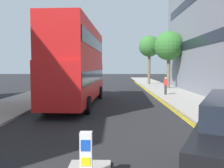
% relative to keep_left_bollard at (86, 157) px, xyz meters
% --- Properties ---
extents(sidewalk_right, '(4.00, 80.00, 0.14)m').
position_rel_keep_left_bollard_xyz_m(sidewalk_right, '(6.50, 12.16, -0.54)').
color(sidewalk_right, '#9E9991').
rests_on(sidewalk_right, ground).
extents(sidewalk_left, '(4.00, 80.00, 0.14)m').
position_rel_keep_left_bollard_xyz_m(sidewalk_left, '(-6.50, 12.16, -0.54)').
color(sidewalk_left, '#9E9991').
rests_on(sidewalk_left, ground).
extents(kerb_line_outer, '(0.10, 56.00, 0.01)m').
position_rel_keep_left_bollard_xyz_m(kerb_line_outer, '(4.40, 10.16, -0.60)').
color(kerb_line_outer, yellow).
rests_on(kerb_line_outer, ground).
extents(kerb_line_inner, '(0.10, 56.00, 0.01)m').
position_rel_keep_left_bollard_xyz_m(kerb_line_inner, '(4.24, 10.16, -0.60)').
color(kerb_line_inner, yellow).
rests_on(kerb_line_inner, ground).
extents(keep_left_bollard, '(0.36, 0.28, 1.11)m').
position_rel_keep_left_bollard_xyz_m(keep_left_bollard, '(0.00, 0.00, 0.00)').
color(keep_left_bollard, silver).
rests_on(keep_left_bollard, traffic_island).
extents(double_decker_bus_away, '(3.12, 10.89, 5.64)m').
position_rel_keep_left_bollard_xyz_m(double_decker_bus_away, '(-2.01, 11.41, 2.42)').
color(double_decker_bus_away, red).
rests_on(double_decker_bus_away, ground).
extents(pedestrian_far, '(0.34, 0.22, 1.62)m').
position_rel_keep_left_bollard_xyz_m(pedestrian_far, '(5.39, 16.54, 0.38)').
color(pedestrian_far, '#2D2D38').
rests_on(pedestrian_far, sidewalk_right).
extents(street_tree_near, '(3.15, 3.15, 7.25)m').
position_rel_keep_left_bollard_xyz_m(street_tree_near, '(5.76, 29.98, 5.13)').
color(street_tree_near, '#6B6047').
rests_on(street_tree_near, sidewalk_right).
extents(street_tree_mid, '(3.53, 3.53, 6.91)m').
position_rel_keep_left_bollard_xyz_m(street_tree_mid, '(7.17, 23.38, 4.63)').
color(street_tree_mid, '#6B6047').
rests_on(street_tree_mid, sidewalk_right).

